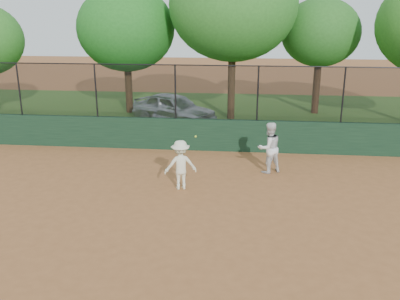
# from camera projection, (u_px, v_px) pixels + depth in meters

# --- Properties ---
(ground) EXTENTS (80.00, 80.00, 0.00)m
(ground) POSITION_uv_depth(u_px,v_px,m) (160.00, 220.00, 11.22)
(ground) COLOR #9D5D32
(ground) RESTS_ON ground
(back_wall) EXTENTS (26.00, 0.20, 1.20)m
(back_wall) POSITION_uv_depth(u_px,v_px,m) (189.00, 134.00, 16.74)
(back_wall) COLOR #193721
(back_wall) RESTS_ON ground
(grass_strip) EXTENTS (36.00, 12.00, 0.01)m
(grass_strip) POSITION_uv_depth(u_px,v_px,m) (204.00, 114.00, 22.61)
(grass_strip) COLOR #2A4D18
(grass_strip) RESTS_ON ground
(parked_car) EXTENTS (4.42, 3.48, 1.41)m
(parked_car) POSITION_uv_depth(u_px,v_px,m) (174.00, 108.00, 20.65)
(parked_car) COLOR #ABB0B5
(parked_car) RESTS_ON ground
(player_second) EXTENTS (1.02, 0.95, 1.67)m
(player_second) POSITION_uv_depth(u_px,v_px,m) (269.00, 148.00, 14.33)
(player_second) COLOR white
(player_second) RESTS_ON ground
(player_main) EXTENTS (1.08, 0.81, 1.74)m
(player_main) POSITION_uv_depth(u_px,v_px,m) (181.00, 165.00, 13.03)
(player_main) COLOR #E9EBC7
(player_main) RESTS_ON ground
(fence_assembly) EXTENTS (26.00, 0.06, 2.00)m
(fence_assembly) POSITION_uv_depth(u_px,v_px,m) (188.00, 91.00, 16.25)
(fence_assembly) COLOR black
(fence_assembly) RESTS_ON back_wall
(tree_1) EXTENTS (4.83, 4.39, 6.28)m
(tree_1) POSITION_uv_depth(u_px,v_px,m) (126.00, 29.00, 21.86)
(tree_1) COLOR #402B16
(tree_1) RESTS_ON ground
(tree_2) EXTENTS (5.90, 5.36, 7.84)m
(tree_2) POSITION_uv_depth(u_px,v_px,m) (233.00, 5.00, 20.20)
(tree_2) COLOR #482F19
(tree_2) RESTS_ON ground
(tree_3) EXTENTS (3.84, 3.49, 5.68)m
(tree_3) POSITION_uv_depth(u_px,v_px,m) (321.00, 33.00, 21.72)
(tree_3) COLOR #412715
(tree_3) RESTS_ON ground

